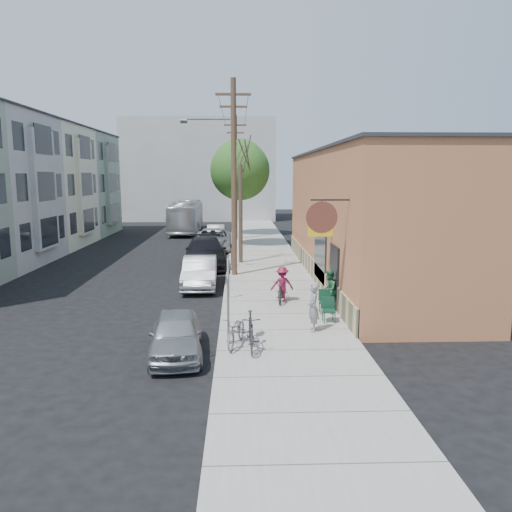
{
  "coord_description": "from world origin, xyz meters",
  "views": [
    {
      "loc": [
        2.69,
        -20.27,
        5.31
      ],
      "look_at": [
        3.51,
        3.41,
        1.5
      ],
      "focal_mm": 35.0,
      "sensor_mm": 36.0,
      "label": 1
    }
  ],
  "objects_px": {
    "utility_pole_near": "(233,174)",
    "car_0": "(176,334)",
    "parking_meter_near": "(229,279)",
    "car_4": "(216,233)",
    "patron_grey": "(313,307)",
    "patron_green": "(329,290)",
    "parked_bike_a": "(251,331)",
    "patio_chair_a": "(325,302)",
    "parked_bike_b": "(237,330)",
    "parking_meter_far": "(231,252)",
    "cyclist": "(282,284)",
    "tree_leafy_mid": "(240,171)",
    "tree_leafy_far": "(240,166)",
    "patio_chair_b": "(329,310)",
    "car_2": "(206,252)",
    "sign_post": "(228,291)",
    "car_3": "(212,240)",
    "tree_bare": "(241,214)",
    "bus": "(186,217)",
    "car_1": "(200,272)"
  },
  "relations": [
    {
      "from": "tree_bare",
      "to": "tree_leafy_mid",
      "type": "bearing_deg",
      "value": 90.0
    },
    {
      "from": "utility_pole_near",
      "to": "patio_chair_a",
      "type": "bearing_deg",
      "value": -64.98
    },
    {
      "from": "cyclist",
      "to": "bus",
      "type": "distance_m",
      "value": 28.31
    },
    {
      "from": "tree_bare",
      "to": "bus",
      "type": "xyz_separation_m",
      "value": [
        -5.11,
        17.86,
        -1.59
      ]
    },
    {
      "from": "car_4",
      "to": "patron_grey",
      "type": "bearing_deg",
      "value": -82.74
    },
    {
      "from": "bus",
      "to": "parked_bike_b",
      "type": "bearing_deg",
      "value": -82.14
    },
    {
      "from": "cyclist",
      "to": "car_3",
      "type": "bearing_deg",
      "value": -81.3
    },
    {
      "from": "patio_chair_a",
      "to": "parked_bike_a",
      "type": "xyz_separation_m",
      "value": [
        -2.93,
        -3.89,
        0.11
      ]
    },
    {
      "from": "tree_leafy_far",
      "to": "patron_green",
      "type": "height_order",
      "value": "tree_leafy_far"
    },
    {
      "from": "car_0",
      "to": "sign_post",
      "type": "bearing_deg",
      "value": 13.82
    },
    {
      "from": "car_2",
      "to": "parked_bike_b",
      "type": "bearing_deg",
      "value": -88.12
    },
    {
      "from": "car_0",
      "to": "parking_meter_near",
      "type": "bearing_deg",
      "value": 72.01
    },
    {
      "from": "car_0",
      "to": "car_2",
      "type": "relative_size",
      "value": 0.65
    },
    {
      "from": "parked_bike_b",
      "to": "patio_chair_b",
      "type": "bearing_deg",
      "value": 50.46
    },
    {
      "from": "patron_green",
      "to": "car_3",
      "type": "height_order",
      "value": "patron_green"
    },
    {
      "from": "patron_grey",
      "to": "patio_chair_a",
      "type": "bearing_deg",
      "value": 163.24
    },
    {
      "from": "parked_bike_b",
      "to": "tree_bare",
      "type": "bearing_deg",
      "value": 104.01
    },
    {
      "from": "patio_chair_b",
      "to": "bus",
      "type": "height_order",
      "value": "bus"
    },
    {
      "from": "cyclist",
      "to": "sign_post",
      "type": "bearing_deg",
      "value": 63.14
    },
    {
      "from": "patron_grey",
      "to": "parking_meter_far",
      "type": "bearing_deg",
      "value": -163.72
    },
    {
      "from": "parking_meter_near",
      "to": "car_2",
      "type": "distance_m",
      "value": 8.57
    },
    {
      "from": "tree_leafy_mid",
      "to": "tree_leafy_far",
      "type": "bearing_deg",
      "value": 90.0
    },
    {
      "from": "tree_leafy_mid",
      "to": "patron_green",
      "type": "relative_size",
      "value": 4.99
    },
    {
      "from": "tree_bare",
      "to": "patron_green",
      "type": "height_order",
      "value": "tree_bare"
    },
    {
      "from": "parking_meter_near",
      "to": "cyclist",
      "type": "xyz_separation_m",
      "value": [
        2.22,
        -0.65,
        -0.1
      ]
    },
    {
      "from": "patron_grey",
      "to": "patron_green",
      "type": "distance_m",
      "value": 2.96
    },
    {
      "from": "tree_bare",
      "to": "parked_bike_a",
      "type": "xyz_separation_m",
      "value": [
        0.23,
        -15.33,
        -2.36
      ]
    },
    {
      "from": "cyclist",
      "to": "patron_green",
      "type": "bearing_deg",
      "value": 139.56
    },
    {
      "from": "tree_leafy_mid",
      "to": "parked_bike_b",
      "type": "relative_size",
      "value": 4.33
    },
    {
      "from": "utility_pole_near",
      "to": "parking_meter_far",
      "type": "bearing_deg",
      "value": 93.05
    },
    {
      "from": "patio_chair_a",
      "to": "cyclist",
      "type": "relative_size",
      "value": 0.6
    },
    {
      "from": "patio_chair_a",
      "to": "parked_bike_b",
      "type": "xyz_separation_m",
      "value": [
        -3.35,
        -3.53,
        0.03
      ]
    },
    {
      "from": "patron_grey",
      "to": "patron_green",
      "type": "relative_size",
      "value": 1.05
    },
    {
      "from": "patron_green",
      "to": "tree_leafy_far",
      "type": "bearing_deg",
      "value": -151.52
    },
    {
      "from": "car_2",
      "to": "cyclist",
      "type": "bearing_deg",
      "value": -73.14
    },
    {
      "from": "patron_green",
      "to": "parked_bike_a",
      "type": "xyz_separation_m",
      "value": [
        -3.17,
        -4.47,
        -0.22
      ]
    },
    {
      "from": "car_1",
      "to": "tree_leafy_far",
      "type": "bearing_deg",
      "value": 82.78
    },
    {
      "from": "parking_meter_near",
      "to": "utility_pole_near",
      "type": "xyz_separation_m",
      "value": [
        0.14,
        5.17,
        4.43
      ]
    },
    {
      "from": "patio_chair_b",
      "to": "parked_bike_a",
      "type": "bearing_deg",
      "value": -128.75
    },
    {
      "from": "parked_bike_b",
      "to": "car_1",
      "type": "relative_size",
      "value": 0.4
    },
    {
      "from": "car_1",
      "to": "sign_post",
      "type": "bearing_deg",
      "value": -81.59
    },
    {
      "from": "utility_pole_near",
      "to": "car_0",
      "type": "xyz_separation_m",
      "value": [
        -1.59,
        -11.57,
        -4.76
      ]
    },
    {
      "from": "patron_green",
      "to": "car_3",
      "type": "distance_m",
      "value": 17.43
    },
    {
      "from": "patron_grey",
      "to": "sign_post",
      "type": "bearing_deg",
      "value": -63.66
    },
    {
      "from": "car_1",
      "to": "car_2",
      "type": "xyz_separation_m",
      "value": [
        -0.07,
        5.64,
        0.11
      ]
    },
    {
      "from": "cyclist",
      "to": "car_1",
      "type": "xyz_separation_m",
      "value": [
        -3.67,
        3.45,
        -0.15
      ]
    },
    {
      "from": "sign_post",
      "to": "patio_chair_a",
      "type": "relative_size",
      "value": 3.18
    },
    {
      "from": "car_0",
      "to": "car_4",
      "type": "xyz_separation_m",
      "value": [
        0.0,
        26.45,
        0.02
      ]
    },
    {
      "from": "parking_meter_far",
      "to": "patron_grey",
      "type": "relative_size",
      "value": 0.76
    },
    {
      "from": "utility_pole_near",
      "to": "tree_leafy_mid",
      "type": "relative_size",
      "value": 1.29
    }
  ]
}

